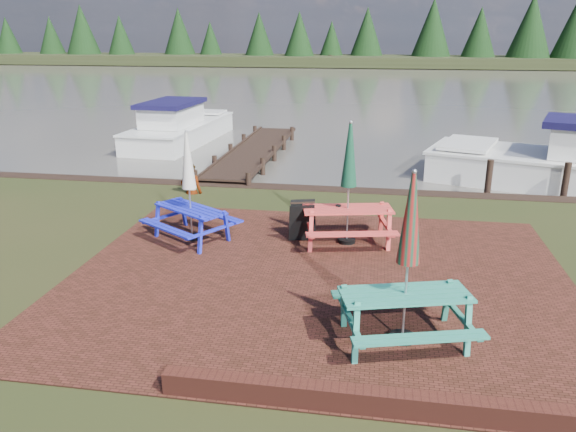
# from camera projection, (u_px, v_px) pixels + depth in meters

# --- Properties ---
(ground) EXTENTS (120.00, 120.00, 0.00)m
(ground) POSITION_uv_depth(u_px,v_px,m) (311.00, 304.00, 9.21)
(ground) COLOR black
(ground) RESTS_ON ground
(paving) EXTENTS (9.00, 7.50, 0.02)m
(paving) POSITION_uv_depth(u_px,v_px,m) (318.00, 278.00, 10.14)
(paving) COLOR #381A11
(paving) RESTS_ON ground
(brick_wall) EXTENTS (6.21, 1.79, 0.30)m
(brick_wall) POSITION_uv_depth(u_px,v_px,m) (467.00, 401.00, 6.57)
(brick_wall) COLOR #4C1E16
(brick_wall) RESTS_ON ground
(water) EXTENTS (120.00, 60.00, 0.02)m
(water) POSITION_uv_depth(u_px,v_px,m) (370.00, 87.00, 43.84)
(water) COLOR #4C4841
(water) RESTS_ON ground
(far_treeline) EXTENTS (120.00, 10.00, 8.10)m
(far_treeline) POSITION_uv_depth(u_px,v_px,m) (377.00, 38.00, 69.94)
(far_treeline) COLOR black
(far_treeline) RESTS_ON ground
(picnic_table_teal) EXTENTS (2.19, 2.05, 2.53)m
(picnic_table_teal) POSITION_uv_depth(u_px,v_px,m) (406.00, 286.00, 7.84)
(picnic_table_teal) COLOR #2A8973
(picnic_table_teal) RESTS_ON ground
(picnic_table_red) EXTENTS (2.13, 1.98, 2.55)m
(picnic_table_red) POSITION_uv_depth(u_px,v_px,m) (348.00, 203.00, 11.56)
(picnic_table_red) COLOR #DD3E38
(picnic_table_red) RESTS_ON ground
(picnic_table_blue) EXTENTS (2.22, 2.17, 2.33)m
(picnic_table_blue) POSITION_uv_depth(u_px,v_px,m) (190.00, 203.00, 11.79)
(picnic_table_blue) COLOR #1B24D1
(picnic_table_blue) RESTS_ON ground
(chalkboard) EXTENTS (0.56, 0.63, 0.84)m
(chalkboard) POSITION_uv_depth(u_px,v_px,m) (302.00, 221.00, 11.88)
(chalkboard) COLOR black
(chalkboard) RESTS_ON ground
(jetty) EXTENTS (1.76, 9.08, 1.00)m
(jetty) POSITION_uv_depth(u_px,v_px,m) (254.00, 151.00, 20.27)
(jetty) COLOR black
(jetty) RESTS_ON ground
(boat_jetty) EXTENTS (2.72, 6.92, 1.97)m
(boat_jetty) POSITION_uv_depth(u_px,v_px,m) (179.00, 129.00, 23.06)
(boat_jetty) COLOR silver
(boat_jetty) RESTS_ON ground
(person) EXTENTS (0.65, 0.46, 1.67)m
(person) POSITION_uv_depth(u_px,v_px,m) (190.00, 164.00, 15.17)
(person) COLOR gray
(person) RESTS_ON ground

